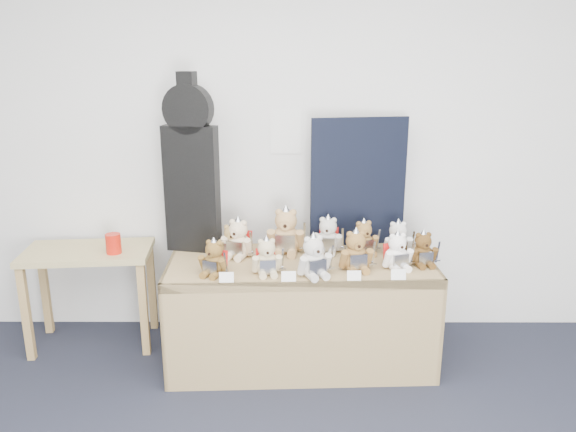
{
  "coord_description": "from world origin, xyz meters",
  "views": [
    {
      "loc": [
        0.16,
        -1.4,
        1.98
      ],
      "look_at": [
        0.15,
        1.86,
        1.03
      ],
      "focal_mm": 35.0,
      "sensor_mm": 36.0,
      "label": 1
    }
  ],
  "objects_px": {
    "teddy_front_far_right": "(397,253)",
    "side_table": "(89,266)",
    "red_cup": "(113,244)",
    "teddy_back_far_left": "(232,242)",
    "teddy_back_left": "(238,240)",
    "teddy_back_right": "(364,239)",
    "teddy_back_centre_left": "(286,233)",
    "display_table": "(301,287)",
    "teddy_front_centre": "(314,258)",
    "teddy_front_far_left": "(214,259)",
    "teddy_back_centre_right": "(328,236)",
    "teddy_front_end": "(423,250)",
    "teddy_front_right": "(356,252)",
    "guitar_case": "(191,166)",
    "teddy_back_end": "(398,240)",
    "teddy_front_left": "(267,258)"
  },
  "relations": [
    {
      "from": "red_cup",
      "to": "teddy_back_far_left",
      "type": "xyz_separation_m",
      "value": [
        0.79,
        -0.06,
        0.03
      ]
    },
    {
      "from": "guitar_case",
      "to": "teddy_front_far_left",
      "type": "bearing_deg",
      "value": -54.69
    },
    {
      "from": "teddy_front_centre",
      "to": "teddy_front_left",
      "type": "bearing_deg",
      "value": 151.55
    },
    {
      "from": "teddy_front_far_right",
      "to": "teddy_back_centre_left",
      "type": "height_order",
      "value": "teddy_back_centre_left"
    },
    {
      "from": "teddy_front_far_right",
      "to": "teddy_back_far_left",
      "type": "height_order",
      "value": "teddy_front_far_right"
    },
    {
      "from": "teddy_front_far_left",
      "to": "teddy_front_left",
      "type": "relative_size",
      "value": 0.98
    },
    {
      "from": "teddy_front_end",
      "to": "teddy_back_left",
      "type": "xyz_separation_m",
      "value": [
        -1.16,
        0.15,
        0.02
      ]
    },
    {
      "from": "teddy_front_right",
      "to": "teddy_back_right",
      "type": "xyz_separation_m",
      "value": [
        0.08,
        0.29,
        -0.01
      ]
    },
    {
      "from": "side_table",
      "to": "teddy_back_right",
      "type": "distance_m",
      "value": 1.88
    },
    {
      "from": "teddy_back_centre_left",
      "to": "teddy_back_far_left",
      "type": "distance_m",
      "value": 0.36
    },
    {
      "from": "guitar_case",
      "to": "teddy_front_right",
      "type": "xyz_separation_m",
      "value": [
        1.04,
        -0.36,
        -0.46
      ]
    },
    {
      "from": "teddy_back_left",
      "to": "teddy_back_end",
      "type": "bearing_deg",
      "value": 19.81
    },
    {
      "from": "teddy_front_centre",
      "to": "teddy_front_end",
      "type": "distance_m",
      "value": 0.71
    },
    {
      "from": "red_cup",
      "to": "teddy_back_right",
      "type": "relative_size",
      "value": 0.52
    },
    {
      "from": "teddy_front_left",
      "to": "side_table",
      "type": "bearing_deg",
      "value": 151.58
    },
    {
      "from": "teddy_front_end",
      "to": "teddy_front_far_right",
      "type": "bearing_deg",
      "value": -172.92
    },
    {
      "from": "teddy_back_far_left",
      "to": "teddy_back_centre_left",
      "type": "bearing_deg",
      "value": 9.33
    },
    {
      "from": "display_table",
      "to": "teddy_front_far_left",
      "type": "distance_m",
      "value": 0.6
    },
    {
      "from": "teddy_back_centre_right",
      "to": "teddy_front_end",
      "type": "bearing_deg",
      "value": -13.07
    },
    {
      "from": "teddy_front_centre",
      "to": "teddy_front_end",
      "type": "height_order",
      "value": "teddy_front_centre"
    },
    {
      "from": "teddy_front_far_right",
      "to": "teddy_back_right",
      "type": "height_order",
      "value": "same"
    },
    {
      "from": "teddy_back_far_left",
      "to": "teddy_back_end",
      "type": "bearing_deg",
      "value": 0.67
    },
    {
      "from": "teddy_front_right",
      "to": "teddy_front_end",
      "type": "xyz_separation_m",
      "value": [
        0.43,
        0.08,
        -0.02
      ]
    },
    {
      "from": "teddy_front_far_left",
      "to": "teddy_back_end",
      "type": "height_order",
      "value": "teddy_back_end"
    },
    {
      "from": "guitar_case",
      "to": "teddy_front_far_right",
      "type": "bearing_deg",
      "value": -2.4
    },
    {
      "from": "display_table",
      "to": "teddy_front_far_right",
      "type": "relative_size",
      "value": 6.66
    },
    {
      "from": "teddy_back_right",
      "to": "side_table",
      "type": "bearing_deg",
      "value": 159.86
    },
    {
      "from": "display_table",
      "to": "teddy_front_far_right",
      "type": "distance_m",
      "value": 0.64
    },
    {
      "from": "teddy_front_end",
      "to": "teddy_back_centre_left",
      "type": "bearing_deg",
      "value": 154.77
    },
    {
      "from": "teddy_back_centre_left",
      "to": "teddy_front_end",
      "type": "bearing_deg",
      "value": -11.0
    },
    {
      "from": "teddy_front_far_left",
      "to": "teddy_back_centre_right",
      "type": "xyz_separation_m",
      "value": [
        0.7,
        0.4,
        0.01
      ]
    },
    {
      "from": "guitar_case",
      "to": "teddy_front_far_left",
      "type": "height_order",
      "value": "guitar_case"
    },
    {
      "from": "side_table",
      "to": "teddy_back_centre_left",
      "type": "distance_m",
      "value": 1.38
    },
    {
      "from": "teddy_back_left",
      "to": "teddy_back_centre_left",
      "type": "xyz_separation_m",
      "value": [
        0.31,
        0.08,
        0.02
      ]
    },
    {
      "from": "side_table",
      "to": "teddy_back_end",
      "type": "relative_size",
      "value": 3.4
    },
    {
      "from": "teddy_front_end",
      "to": "teddy_front_centre",
      "type": "bearing_deg",
      "value": -175.97
    },
    {
      "from": "teddy_front_far_right",
      "to": "side_table",
      "type": "bearing_deg",
      "value": 153.16
    },
    {
      "from": "teddy_back_end",
      "to": "teddy_front_left",
      "type": "bearing_deg",
      "value": -162.58
    },
    {
      "from": "guitar_case",
      "to": "teddy_back_right",
      "type": "height_order",
      "value": "guitar_case"
    },
    {
      "from": "side_table",
      "to": "teddy_back_end",
      "type": "bearing_deg",
      "value": -8.32
    },
    {
      "from": "display_table",
      "to": "teddy_front_centre",
      "type": "distance_m",
      "value": 0.33
    },
    {
      "from": "teddy_front_far_left",
      "to": "teddy_back_end",
      "type": "xyz_separation_m",
      "value": [
        1.16,
        0.35,
        0.01
      ]
    },
    {
      "from": "teddy_front_end",
      "to": "teddy_back_left",
      "type": "relative_size",
      "value": 0.85
    },
    {
      "from": "teddy_front_right",
      "to": "teddy_back_end",
      "type": "distance_m",
      "value": 0.41
    },
    {
      "from": "teddy_front_right",
      "to": "teddy_back_left",
      "type": "distance_m",
      "value": 0.77
    },
    {
      "from": "teddy_back_right",
      "to": "teddy_back_far_left",
      "type": "relative_size",
      "value": 1.06
    },
    {
      "from": "side_table",
      "to": "teddy_back_left",
      "type": "height_order",
      "value": "teddy_back_left"
    },
    {
      "from": "teddy_front_centre",
      "to": "teddy_back_right",
      "type": "height_order",
      "value": "teddy_front_centre"
    },
    {
      "from": "teddy_front_left",
      "to": "teddy_front_centre",
      "type": "relative_size",
      "value": 0.89
    },
    {
      "from": "teddy_back_left",
      "to": "teddy_back_right",
      "type": "xyz_separation_m",
      "value": [
        0.82,
        0.06,
        -0.01
      ]
    }
  ]
}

